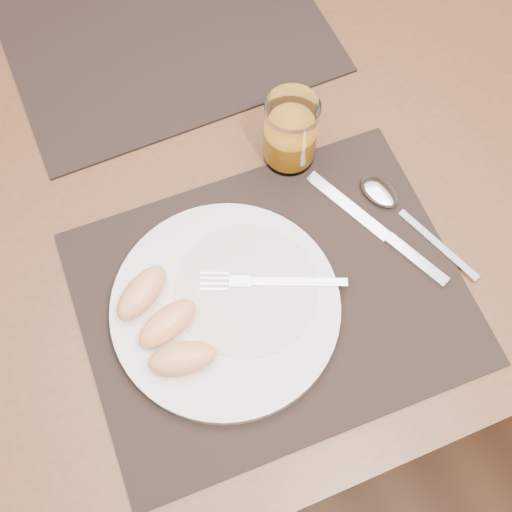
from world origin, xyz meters
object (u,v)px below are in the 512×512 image
(placemat_far, at_px, (166,32))
(fork, at_px, (260,282))
(knife, at_px, (387,237))
(juice_glass, at_px, (290,135))
(plate, at_px, (226,307))
(placemat_near, at_px, (272,297))
(table, at_px, (230,180))
(spoon, at_px, (388,199))

(placemat_far, bearing_deg, fork, -93.33)
(knife, xyz_separation_m, juice_glass, (-0.06, 0.16, 0.04))
(placemat_far, xyz_separation_m, plate, (-0.07, -0.43, 0.01))
(placemat_near, bearing_deg, table, 82.98)
(placemat_near, xyz_separation_m, plate, (-0.06, 0.01, 0.01))
(spoon, xyz_separation_m, juice_glass, (-0.09, 0.11, 0.04))
(placemat_far, bearing_deg, spoon, -65.47)
(juice_glass, bearing_deg, plate, -132.25)
(plate, bearing_deg, table, 68.45)
(plate, bearing_deg, placemat_near, -6.04)
(placemat_near, distance_m, placemat_far, 0.44)
(fork, bearing_deg, spoon, 13.72)
(placemat_near, height_order, knife, knife)
(knife, xyz_separation_m, spoon, (0.02, 0.05, 0.00))
(placemat_far, xyz_separation_m, juice_glass, (0.08, -0.26, 0.05))
(spoon, bearing_deg, placemat_far, 114.53)
(plate, bearing_deg, spoon, 13.50)
(table, relative_size, fork, 8.36)
(fork, relative_size, knife, 0.81)
(plate, relative_size, juice_glass, 2.61)
(table, xyz_separation_m, fork, (-0.04, -0.20, 0.11))
(fork, relative_size, juice_glass, 1.62)
(table, xyz_separation_m, plate, (-0.08, -0.21, 0.10))
(spoon, bearing_deg, placemat_near, -160.90)
(placemat_near, height_order, fork, fork)
(fork, distance_m, juice_glass, 0.19)
(placemat_near, bearing_deg, fork, 118.18)
(placemat_near, relative_size, spoon, 2.41)
(knife, bearing_deg, table, 123.95)
(plate, xyz_separation_m, knife, (0.22, 0.01, -0.01))
(placemat_near, height_order, plate, plate)
(table, xyz_separation_m, placemat_near, (-0.03, -0.22, 0.09))
(placemat_near, height_order, placemat_far, same)
(placemat_near, xyz_separation_m, knife, (0.16, 0.02, 0.00))
(fork, height_order, juice_glass, juice_glass)
(spoon, bearing_deg, table, 135.81)
(juice_glass, bearing_deg, placemat_near, -118.95)
(placemat_far, distance_m, knife, 0.45)
(placemat_far, bearing_deg, juice_glass, -72.58)
(spoon, height_order, juice_glass, juice_glass)
(knife, relative_size, spoon, 1.11)
(table, xyz_separation_m, juice_glass, (0.07, -0.04, 0.13))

